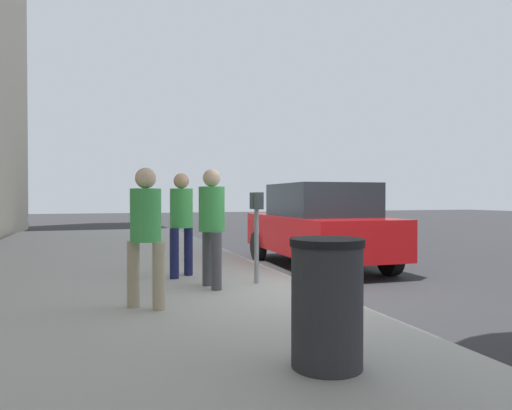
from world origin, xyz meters
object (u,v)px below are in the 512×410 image
parking_meter (257,218)px  pedestrian_bystander (146,227)px  pedestrian_at_meter (212,218)px  parked_sedan_near (318,225)px  trash_bin (327,302)px  parking_officer (181,216)px

parking_meter → pedestrian_bystander: bearing=122.8°
parking_meter → pedestrian_at_meter: pedestrian_at_meter is taller
parked_sedan_near → trash_bin: bearing=154.6°
parking_officer → parked_sedan_near: 3.34m
pedestrian_at_meter → parked_sedan_near: pedestrian_at_meter is taller
pedestrian_bystander → parked_sedan_near: 5.10m
pedestrian_at_meter → pedestrian_bystander: (-1.01, 1.05, -0.05)m
parking_meter → trash_bin: parking_meter is taller
pedestrian_at_meter → trash_bin: 3.51m
pedestrian_bystander → parking_officer: parking_officer is taller
parking_meter → trash_bin: 3.70m
parking_meter → parking_officer: size_ratio=0.81×
pedestrian_bystander → parking_meter: bearing=-15.9°
parking_meter → pedestrian_bystander: size_ratio=0.84×
pedestrian_at_meter → parking_officer: size_ratio=1.01×
trash_bin → parking_officer: bearing=4.7°
parking_officer → trash_bin: bearing=-37.8°
pedestrian_bystander → parking_officer: (2.10, -0.78, 0.04)m
parking_officer → pedestrian_bystander: bearing=-62.9°
parking_officer → trash_bin: 4.60m
pedestrian_at_meter → pedestrian_bystander: pedestrian_at_meter is taller
parking_meter → parked_sedan_near: bearing=-44.5°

